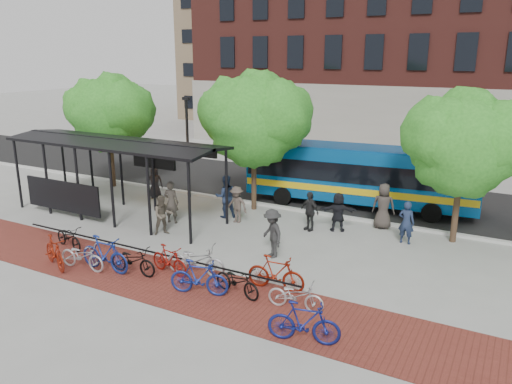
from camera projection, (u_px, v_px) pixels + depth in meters
The scene contains 33 objects.
ground at pixel (280, 242), 19.76m from camera, with size 160.00×160.00×0.00m, color #9E9E99.
asphalt_street at pixel (346, 194), 26.53m from camera, with size 160.00×8.00×0.01m, color black.
curb at pixel (318, 213), 23.13m from camera, with size 160.00×0.25×0.12m, color #B7B7B2.
brick_strip at pixel (160, 280), 16.45m from camera, with size 24.00×3.00×0.01m, color maroon.
bike_rack_rail at pixel (147, 262), 17.81m from camera, with size 12.00×0.05×0.95m, color black.
bus_shelter at pixel (113, 151), 22.29m from camera, with size 10.60×3.07×3.60m.
tree_a at pixel (110, 110), 26.94m from camera, with size 4.90×4.00×6.18m.
tree_b at pixel (256, 116), 22.74m from camera, with size 5.15×4.20×6.47m.
tree_c at pixel (466, 140), 18.71m from camera, with size 4.66×3.80×5.92m.
lamp_post_left at pixel (188, 144), 25.29m from camera, with size 0.35×0.20×5.12m.
bus at pixel (360, 173), 23.94m from camera, with size 11.06×3.47×2.94m.
bike_0 at pixel (69, 237), 19.01m from camera, with size 0.59×1.70×0.89m, color black.
bike_1 at pixel (55, 252), 17.27m from camera, with size 0.53×1.87×1.12m, color maroon.
bike_2 at pixel (82, 256), 17.13m from camera, with size 0.65×1.87×0.98m, color #AFAFB2.
bike_3 at pixel (105, 254), 16.96m from camera, with size 0.58×2.06×1.24m, color navy.
bike_4 at pixel (133, 260), 16.77m from camera, with size 0.65×1.86×0.98m, color black.
bike_5 at pixel (169, 260), 16.77m from camera, with size 0.47×1.67×1.00m, color maroon.
bike_6 at pixel (196, 260), 16.66m from camera, with size 0.73×2.08×1.09m, color #969698.
bike_7 at pixel (199, 277), 15.30m from camera, with size 0.53×1.88×1.13m, color navy.
bike_8 at pixel (237, 281), 15.29m from camera, with size 0.61×1.75×0.92m, color black.
bike_9 at pixel (276, 273), 15.59m from camera, with size 0.54×1.90×1.14m, color maroon.
bike_10 at pixel (296, 295), 14.43m from camera, with size 0.59×1.70×0.89m, color #B8B8BA.
bike_11 at pixel (304, 323), 12.72m from camera, with size 0.54×1.90×1.14m, color navy.
pedestrian_0 at pixel (155, 182), 25.61m from camera, with size 0.80×0.52×1.65m, color black.
pedestrian_1 at pixel (171, 202), 21.76m from camera, with size 0.68×0.45×1.88m, color #39342E.
pedestrian_2 at pixel (226, 196), 22.50m from camera, with size 0.95×0.74×1.95m, color navy.
pedestrian_3 at pixel (237, 205), 21.82m from camera, with size 1.06×0.61×1.64m, color #4D4139.
pedestrian_4 at pixel (310, 211), 20.87m from camera, with size 0.98×0.41×1.68m, color black.
pedestrian_5 at pixel (338, 212), 20.76m from camera, with size 1.54×0.49×1.66m, color black.
pedestrian_6 at pixel (383, 206), 21.07m from camera, with size 0.96×0.62×1.96m, color #39322E.
pedestrian_7 at pixel (406, 222), 19.40m from camera, with size 0.63×0.41×1.71m, color #1D2945.
pedestrian_8 at pixel (163, 215), 20.39m from camera, with size 0.80×0.63×1.65m, color brown.
pedestrian_9 at pixel (272, 233), 18.07m from camera, with size 1.18×0.68×1.82m, color #282828.
Camera 1 is at (7.99, -16.72, 7.20)m, focal length 35.00 mm.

